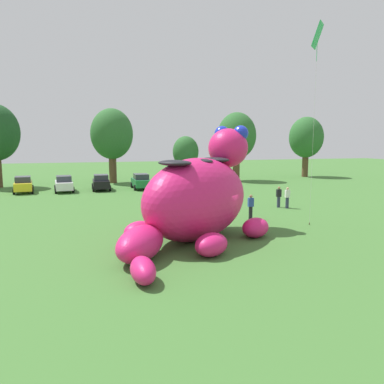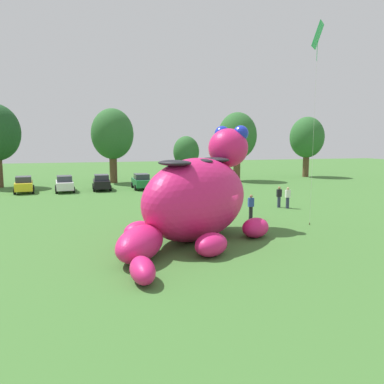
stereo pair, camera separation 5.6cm
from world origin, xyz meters
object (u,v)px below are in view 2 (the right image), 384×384
car_black (102,182)px  tethered_flying_kite (318,39)px  spectator_near_inflatable (279,197)px  spectator_mid_field (288,198)px  car_white (65,184)px  spectator_by_cars (251,207)px  giant_inflatable_creature (197,198)px  car_blue (207,179)px  car_silver (174,180)px  car_green (141,181)px  car_yellow (24,184)px

car_black → tethered_flying_kite: tethered_flying_kite is taller
spectator_near_inflatable → spectator_mid_field: same height
car_white → spectator_near_inflatable: car_white is taller
spectator_mid_field → car_black: bearing=131.2°
car_white → spectator_by_cars: size_ratio=2.47×
car_black → spectator_by_cars: size_ratio=2.40×
tethered_flying_kite → spectator_mid_field: bearing=73.1°
giant_inflatable_creature → car_blue: 24.28m
car_silver → car_black: bearing=-176.0°
car_blue → spectator_near_inflatable: size_ratio=2.45×
car_silver → spectator_mid_field: bearing=-71.7°
car_green → spectator_by_cars: bearing=-75.5°
car_black → car_silver: size_ratio=0.99×
car_black → spectator_mid_field: (13.82, -15.81, -0.01)m
car_black → spectator_mid_field: bearing=-48.8°
car_white → tethered_flying_kite: tethered_flying_kite is taller
car_yellow → car_green: 12.30m
car_green → tethered_flying_kite: bearing=-70.1°
giant_inflatable_creature → car_white: bearing=109.5°
car_yellow → car_blue: size_ratio=1.02×
car_black → car_yellow: bearing=179.3°
car_white → spectator_near_inflatable: (17.23, -14.90, -0.01)m
car_yellow → spectator_near_inflatable: bearing=-35.8°
car_white → giant_inflatable_creature: bearing=-70.5°
spectator_near_inflatable → giant_inflatable_creature: bearing=-140.6°
spectator_near_inflatable → spectator_by_cars: size_ratio=1.00×
spectator_mid_field → car_silver: bearing=108.3°
car_silver → car_white: bearing=-175.6°
spectator_near_inflatable → spectator_by_cars: (-4.18, -3.61, 0.00)m
car_yellow → car_silver: 16.32m
car_white → car_blue: bearing=1.0°
car_blue → car_yellow: bearing=179.6°
spectator_mid_field → car_green: bearing=121.3°
spectator_by_cars → car_yellow: bearing=132.1°
spectator_mid_field → tethered_flying_kite: bearing=-106.9°
spectator_by_cars → tethered_flying_kite: 11.31m
car_black → spectator_mid_field: car_black is taller
spectator_near_inflatable → spectator_by_cars: same height
spectator_by_cars → spectator_near_inflatable: bearing=40.8°
car_green → car_blue: 7.89m
spectator_near_inflatable → spectator_mid_field: bearing=-50.9°
car_black → tethered_flying_kite: bearing=-60.8°
spectator_by_cars → tethered_flying_kite: (2.89, -2.70, 10.60)m
car_white → spectator_by_cars: 22.65m
car_yellow → spectator_by_cars: bearing=-47.9°
giant_inflatable_creature → car_yellow: bearing=117.6°
car_white → car_blue: 16.13m
giant_inflatable_creature → car_white: size_ratio=2.61×
car_white → spectator_near_inflatable: size_ratio=2.47×
car_black → car_blue: bearing=-0.3°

